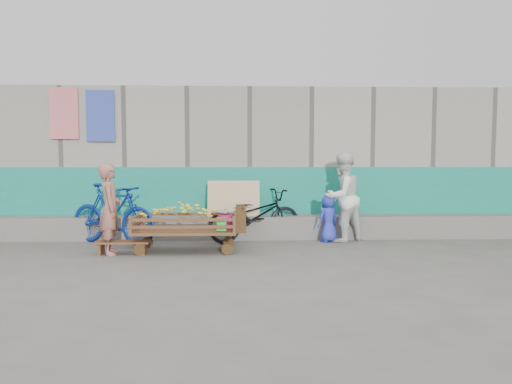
{
  "coord_description": "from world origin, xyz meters",
  "views": [
    {
      "loc": [
        0.42,
        -6.52,
        1.56
      ],
      "look_at": [
        0.7,
        1.2,
        1.0
      ],
      "focal_mm": 32.0,
      "sensor_mm": 36.0,
      "label": 1
    }
  ],
  "objects_px": {
    "woman": "(342,197)",
    "bicycle_blue": "(112,214)",
    "bench": "(123,245)",
    "child": "(328,218)",
    "vendor_man": "(110,209)",
    "bicycle_dark": "(255,215)",
    "banana_cart": "(184,220)"
  },
  "relations": [
    {
      "from": "banana_cart",
      "to": "woman",
      "type": "height_order",
      "value": "woman"
    },
    {
      "from": "bicycle_dark",
      "to": "bicycle_blue",
      "type": "bearing_deg",
      "value": 71.43
    },
    {
      "from": "bicycle_dark",
      "to": "bicycle_blue",
      "type": "relative_size",
      "value": 1.02
    },
    {
      "from": "bicycle_blue",
      "to": "banana_cart",
      "type": "bearing_deg",
      "value": -92.14
    },
    {
      "from": "banana_cart",
      "to": "woman",
      "type": "bearing_deg",
      "value": 16.55
    },
    {
      "from": "child",
      "to": "bicycle_dark",
      "type": "distance_m",
      "value": 1.38
    },
    {
      "from": "woman",
      "to": "bicycle_blue",
      "type": "relative_size",
      "value": 0.91
    },
    {
      "from": "bicycle_dark",
      "to": "vendor_man",
      "type": "bearing_deg",
      "value": 91.39
    },
    {
      "from": "banana_cart",
      "to": "vendor_man",
      "type": "distance_m",
      "value": 1.2
    },
    {
      "from": "bicycle_blue",
      "to": "woman",
      "type": "bearing_deg",
      "value": -63.06
    },
    {
      "from": "vendor_man",
      "to": "child",
      "type": "bearing_deg",
      "value": -89.15
    },
    {
      "from": "bicycle_blue",
      "to": "bench",
      "type": "bearing_deg",
      "value": -131.02
    },
    {
      "from": "vendor_man",
      "to": "bicycle_blue",
      "type": "distance_m",
      "value": 0.93
    },
    {
      "from": "child",
      "to": "bicycle_dark",
      "type": "bearing_deg",
      "value": -35.75
    },
    {
      "from": "woman",
      "to": "child",
      "type": "relative_size",
      "value": 1.9
    },
    {
      "from": "bench",
      "to": "vendor_man",
      "type": "bearing_deg",
      "value": 170.7
    },
    {
      "from": "bicycle_dark",
      "to": "banana_cart",
      "type": "bearing_deg",
      "value": 103.33
    },
    {
      "from": "child",
      "to": "bicycle_dark",
      "type": "height_order",
      "value": "bicycle_dark"
    },
    {
      "from": "bench",
      "to": "woman",
      "type": "relative_size",
      "value": 0.52
    },
    {
      "from": "bench",
      "to": "bicycle_blue",
      "type": "xyz_separation_m",
      "value": [
        -0.41,
        0.92,
        0.39
      ]
    },
    {
      "from": "bench",
      "to": "child",
      "type": "relative_size",
      "value": 0.99
    },
    {
      "from": "bench",
      "to": "woman",
      "type": "height_order",
      "value": "woman"
    },
    {
      "from": "bicycle_dark",
      "to": "bicycle_blue",
      "type": "distance_m",
      "value": 2.63
    },
    {
      "from": "bench",
      "to": "bicycle_blue",
      "type": "relative_size",
      "value": 0.48
    },
    {
      "from": "banana_cart",
      "to": "woman",
      "type": "relative_size",
      "value": 1.11
    },
    {
      "from": "child",
      "to": "bicycle_blue",
      "type": "relative_size",
      "value": 0.48
    },
    {
      "from": "vendor_man",
      "to": "woman",
      "type": "height_order",
      "value": "woman"
    },
    {
      "from": "banana_cart",
      "to": "woman",
      "type": "xyz_separation_m",
      "value": [
        2.89,
        0.86,
        0.3
      ]
    },
    {
      "from": "vendor_man",
      "to": "bicycle_dark",
      "type": "relative_size",
      "value": 0.79
    },
    {
      "from": "banana_cart",
      "to": "vendor_man",
      "type": "bearing_deg",
      "value": -171.19
    },
    {
      "from": "bicycle_blue",
      "to": "bicycle_dark",
      "type": "bearing_deg",
      "value": -60.73
    },
    {
      "from": "vendor_man",
      "to": "bicycle_blue",
      "type": "height_order",
      "value": "vendor_man"
    }
  ]
}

